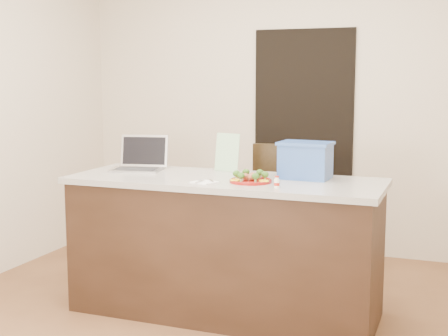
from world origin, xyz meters
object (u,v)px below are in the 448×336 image
at_px(yogurt_bottle, 277,183).
at_px(laptop, 140,161).
at_px(island, 225,246).
at_px(napkin, 204,182).
at_px(chair, 279,206).
at_px(plate, 251,181).
at_px(blue_box, 305,160).

height_order(yogurt_bottle, laptop, laptop).
relative_size(island, napkin, 14.58).
distance_m(napkin, chair, 1.01).
bearing_deg(napkin, chair, 76.52).
bearing_deg(laptop, plate, -26.18).
xyz_separation_m(yogurt_bottle, laptop, (-1.11, 0.37, 0.04)).
distance_m(plate, yogurt_bottle, 0.25).
distance_m(laptop, blue_box, 1.19).
relative_size(plate, laptop, 0.69).
bearing_deg(plate, chair, 93.15).
xyz_separation_m(laptop, blue_box, (1.19, 0.03, 0.06)).
bearing_deg(island, napkin, -104.80).
height_order(plate, chair, chair).
height_order(yogurt_bottle, chair, chair).
distance_m(island, napkin, 0.51).
height_order(blue_box, chair, blue_box).
relative_size(laptop, chair, 0.36).
distance_m(blue_box, chair, 0.77).
bearing_deg(island, blue_box, 18.73).
relative_size(island, chair, 1.93).
bearing_deg(island, plate, -24.90).
xyz_separation_m(island, laptop, (-0.69, 0.13, 0.52)).
bearing_deg(yogurt_bottle, chair, 104.97).
height_order(island, napkin, napkin).
height_order(plate, laptop, laptop).
height_order(island, laptop, laptop).
xyz_separation_m(island, chair, (0.17, 0.72, 0.14)).
bearing_deg(chair, island, -109.11).
bearing_deg(plate, island, 155.10).
relative_size(island, plate, 7.74).
bearing_deg(chair, blue_box, -64.98).
relative_size(island, yogurt_bottle, 28.76).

